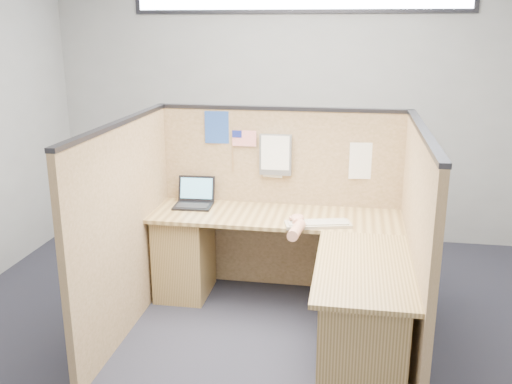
% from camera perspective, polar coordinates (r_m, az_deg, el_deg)
% --- Properties ---
extents(floor, '(5.00, 5.00, 0.00)m').
position_cam_1_polar(floor, '(4.15, 0.53, -14.88)').
color(floor, black).
rests_on(floor, ground).
extents(wall_back, '(5.00, 0.00, 5.00)m').
position_cam_1_polar(wall_back, '(5.83, 4.17, 8.89)').
color(wall_back, gray).
rests_on(wall_back, floor).
extents(wall_front, '(5.00, 0.00, 5.00)m').
position_cam_1_polar(wall_front, '(1.57, -13.04, -12.68)').
color(wall_front, gray).
rests_on(wall_front, floor).
extents(cubicle_partitions, '(2.06, 1.83, 1.53)m').
position_cam_1_polar(cubicle_partitions, '(4.20, 1.49, -2.86)').
color(cubicle_partitions, brown).
rests_on(cubicle_partitions, floor).
extents(l_desk, '(1.95, 1.75, 0.73)m').
position_cam_1_polar(l_desk, '(4.19, 3.68, -8.47)').
color(l_desk, brown).
rests_on(l_desk, floor).
extents(laptop, '(0.32, 0.30, 0.22)m').
position_cam_1_polar(laptop, '(4.70, -6.12, -0.65)').
color(laptop, black).
rests_on(laptop, l_desk).
extents(keyboard, '(0.51, 0.28, 0.03)m').
position_cam_1_polar(keyboard, '(4.22, 6.21, -3.18)').
color(keyboard, tan).
rests_on(keyboard, l_desk).
extents(mouse, '(0.14, 0.10, 0.05)m').
position_cam_1_polar(mouse, '(4.23, 4.15, -2.96)').
color(mouse, silver).
rests_on(mouse, l_desk).
extents(hand_forearm, '(0.12, 0.42, 0.09)m').
position_cam_1_polar(hand_forearm, '(4.08, 4.10, -3.44)').
color(hand_forearm, tan).
rests_on(hand_forearm, l_desk).
extents(blue_poster, '(0.20, 0.02, 0.26)m').
position_cam_1_polar(blue_poster, '(4.67, -3.94, 6.47)').
color(blue_poster, '#204293').
rests_on(blue_poster, cubicle_partitions).
extents(american_flag, '(0.20, 0.01, 0.34)m').
position_cam_1_polar(american_flag, '(4.63, -1.47, 5.25)').
color(american_flag, olive).
rests_on(american_flag, cubicle_partitions).
extents(file_holder, '(0.26, 0.05, 0.33)m').
position_cam_1_polar(file_holder, '(4.60, 1.97, 3.76)').
color(file_holder, slate).
rests_on(file_holder, cubicle_partitions).
extents(paper_left, '(0.21, 0.03, 0.28)m').
position_cam_1_polar(paper_left, '(4.64, 1.37, 3.14)').
color(paper_left, white).
rests_on(paper_left, cubicle_partitions).
extents(paper_right, '(0.23, 0.03, 0.29)m').
position_cam_1_polar(paper_right, '(4.59, 10.74, 3.07)').
color(paper_right, white).
rests_on(paper_right, cubicle_partitions).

